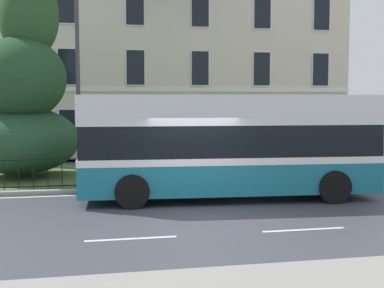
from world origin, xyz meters
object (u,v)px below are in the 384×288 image
Objects in this scene: single_decker_bus at (228,144)px; litter_bin at (318,164)px; evergreen_tree at (22,100)px; georgian_townhouse at (154,48)px; street_lamp_post at (77,58)px.

litter_bin is at bearing 34.81° from single_decker_bus.
single_decker_bus is at bearing -149.17° from litter_bin.
evergreen_tree is 11.10m from litter_bin.
georgian_townhouse is 2.61× the size of evergreen_tree.
street_lamp_post is 9.33m from litter_bin.
street_lamp_post is 7.18× the size of litter_bin.
single_decker_bus is (0.27, -15.30, -4.32)m from georgian_townhouse.
evergreen_tree is 0.99× the size of street_lamp_post.
litter_bin is at bearing -1.70° from street_lamp_post.
georgian_townhouse is at bearing 94.98° from single_decker_bus.
georgian_townhouse is at bearing 108.70° from litter_bin.
georgian_townhouse is 13.38m from street_lamp_post.
single_decker_bus is 5.88m from street_lamp_post.
georgian_townhouse is 12.57m from evergreen_tree.
evergreen_tree reaches higher than single_decker_bus.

